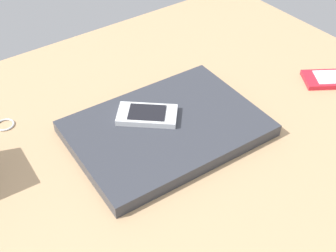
% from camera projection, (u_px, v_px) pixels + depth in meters
% --- Properties ---
extents(desk_surface, '(1.20, 0.80, 0.03)m').
position_uv_depth(desk_surface, '(125.00, 160.00, 0.73)').
color(desk_surface, tan).
rests_on(desk_surface, ground).
extents(laptop_closed, '(0.33, 0.24, 0.02)m').
position_uv_depth(laptop_closed, '(168.00, 130.00, 0.75)').
color(laptop_closed, '#33353D').
rests_on(laptop_closed, desk_surface).
extents(cell_phone_on_laptop, '(0.11, 0.11, 0.01)m').
position_uv_depth(cell_phone_on_laptop, '(147.00, 115.00, 0.76)').
color(cell_phone_on_laptop, silver).
rests_on(cell_phone_on_laptop, laptop_closed).
extents(cell_phone_on_desk, '(0.13, 0.11, 0.01)m').
position_uv_depth(cell_phone_on_desk, '(333.00, 79.00, 0.88)').
color(cell_phone_on_desk, red).
rests_on(cell_phone_on_desk, desk_surface).
extents(key_ring, '(0.03, 0.03, 0.00)m').
position_uv_depth(key_ring, '(5.00, 125.00, 0.78)').
color(key_ring, silver).
rests_on(key_ring, desk_surface).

